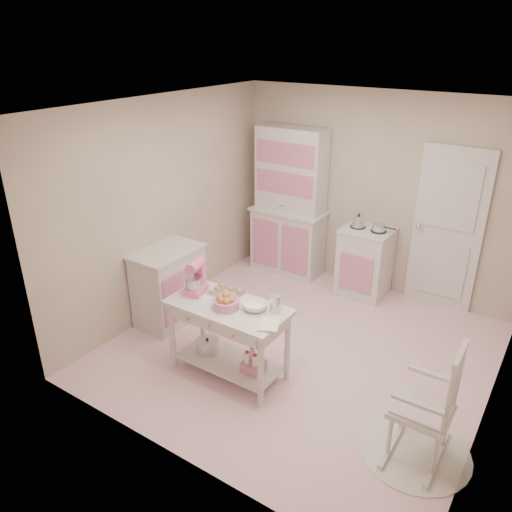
{
  "coord_description": "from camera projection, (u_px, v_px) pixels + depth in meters",
  "views": [
    {
      "loc": [
        2.15,
        -4.11,
        3.23
      ],
      "look_at": [
        -0.42,
        -0.27,
        1.13
      ],
      "focal_mm": 35.0,
      "sensor_mm": 36.0,
      "label": 1
    }
  ],
  "objects": [
    {
      "name": "bread_basket",
      "position": [
        226.0,
        304.0,
        4.76
      ],
      "size": [
        0.25,
        0.25,
        0.09
      ],
      "primitive_type": "cylinder",
      "color": "#CD769A",
      "rests_on": "work_table"
    },
    {
      "name": "mixing_bowl",
      "position": [
        255.0,
        306.0,
        4.74
      ],
      "size": [
        0.24,
        0.24,
        0.08
      ],
      "primitive_type": "imported",
      "color": "white",
      "rests_on": "work_table"
    },
    {
      "name": "cookie_tray",
      "position": [
        227.0,
        293.0,
        5.03
      ],
      "size": [
        0.34,
        0.24,
        0.02
      ],
      "primitive_type": "cube",
      "color": "silver",
      "rests_on": "work_table"
    },
    {
      "name": "metal_pitcher",
      "position": [
        275.0,
        303.0,
        4.69
      ],
      "size": [
        0.1,
        0.1,
        0.17
      ],
      "primitive_type": "cylinder",
      "color": "silver",
      "rests_on": "work_table"
    },
    {
      "name": "room_shell",
      "position": [
        307.0,
        208.0,
        4.85
      ],
      "size": [
        3.84,
        3.84,
        2.62
      ],
      "color": "pink",
      "rests_on": "ground"
    },
    {
      "name": "door",
      "position": [
        447.0,
        230.0,
        6.05
      ],
      "size": [
        0.82,
        0.05,
        2.04
      ],
      "primitive_type": "cube",
      "color": "silver",
      "rests_on": "ground"
    },
    {
      "name": "recipe_book",
      "position": [
        260.0,
        324.0,
        4.5
      ],
      "size": [
        0.25,
        0.28,
        0.02
      ],
      "primitive_type": "imported",
      "rotation": [
        0.0,
        0.0,
        0.39
      ],
      "color": "white",
      "rests_on": "work_table"
    },
    {
      "name": "stand_mixer",
      "position": [
        195.0,
        278.0,
        4.98
      ],
      "size": [
        0.26,
        0.32,
        0.34
      ],
      "primitive_type": "cube",
      "rotation": [
        0.0,
        0.0,
        0.22
      ],
      "color": "pink",
      "rests_on": "work_table"
    },
    {
      "name": "work_table",
      "position": [
        229.0,
        340.0,
        4.99
      ],
      "size": [
        1.2,
        0.6,
        0.8
      ],
      "primitive_type": "cube",
      "color": "silver",
      "rests_on": "ground"
    },
    {
      "name": "lace_rug",
      "position": [
        414.0,
        451.0,
        4.18
      ],
      "size": [
        0.92,
        0.92,
        0.01
      ],
      "primitive_type": "cylinder",
      "color": "white",
      "rests_on": "ground"
    },
    {
      "name": "stove",
      "position": [
        365.0,
        262.0,
        6.54
      ],
      "size": [
        0.62,
        0.57,
        0.92
      ],
      "primitive_type": "cube",
      "color": "silver",
      "rests_on": "ground"
    },
    {
      "name": "base_cabinet",
      "position": [
        169.0,
        286.0,
        5.92
      ],
      "size": [
        0.54,
        0.84,
        0.92
      ],
      "primitive_type": "cube",
      "color": "silver",
      "rests_on": "ground"
    },
    {
      "name": "hutch",
      "position": [
        289.0,
        203.0,
        6.94
      ],
      "size": [
        1.06,
        0.5,
        2.08
      ],
      "primitive_type": "cube",
      "color": "silver",
      "rests_on": "ground"
    },
    {
      "name": "rocking_chair",
      "position": [
        423.0,
        400.0,
        3.96
      ],
      "size": [
        0.49,
        0.73,
        1.1
      ],
      "primitive_type": "cube",
      "rotation": [
        0.0,
        0.0,
        0.02
      ],
      "color": "silver",
      "rests_on": "ground"
    }
  ]
}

